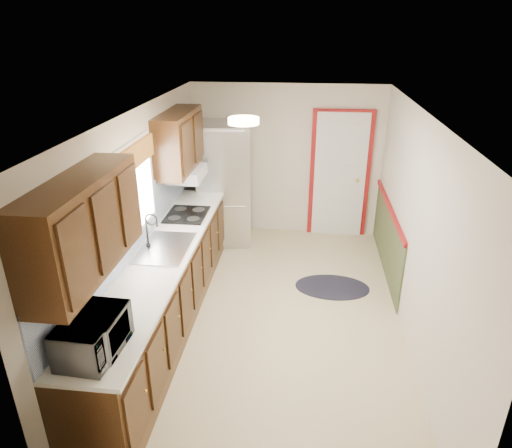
# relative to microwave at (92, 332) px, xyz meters

# --- Properties ---
(room_shell) EXTENTS (3.20, 5.20, 2.52)m
(room_shell) POSITION_rel_microwave_xyz_m (1.20, 1.95, 0.07)
(room_shell) COLOR beige
(room_shell) RESTS_ON ground
(kitchen_run) EXTENTS (0.63, 4.00, 2.20)m
(kitchen_run) POSITION_rel_microwave_xyz_m (-0.04, 1.66, -0.32)
(kitchen_run) COLOR #341C0B
(kitchen_run) RESTS_ON ground
(back_wall_trim) EXTENTS (1.12, 2.30, 2.08)m
(back_wall_trim) POSITION_rel_microwave_xyz_m (2.19, 4.16, -0.24)
(back_wall_trim) COLOR maroon
(back_wall_trim) RESTS_ON ground
(ceiling_fixture) EXTENTS (0.30, 0.30, 0.06)m
(ceiling_fixture) POSITION_rel_microwave_xyz_m (0.90, 1.75, 1.23)
(ceiling_fixture) COLOR #FFD88C
(ceiling_fixture) RESTS_ON room_shell
(microwave) EXTENTS (0.34, 0.58, 0.38)m
(microwave) POSITION_rel_microwave_xyz_m (0.00, 0.00, 0.00)
(microwave) COLOR white
(microwave) RESTS_ON kitchen_run
(refrigerator) EXTENTS (0.87, 0.83, 1.88)m
(refrigerator) POSITION_rel_microwave_xyz_m (0.28, 3.99, -0.19)
(refrigerator) COLOR #B7B7BC
(refrigerator) RESTS_ON ground
(rug) EXTENTS (0.98, 0.64, 0.01)m
(rug) POSITION_rel_microwave_xyz_m (1.93, 2.68, -1.13)
(rug) COLOR black
(rug) RESTS_ON ground
(cooktop) EXTENTS (0.51, 0.61, 0.02)m
(cooktop) POSITION_rel_microwave_xyz_m (0.01, 2.70, -0.18)
(cooktop) COLOR black
(cooktop) RESTS_ON kitchen_run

